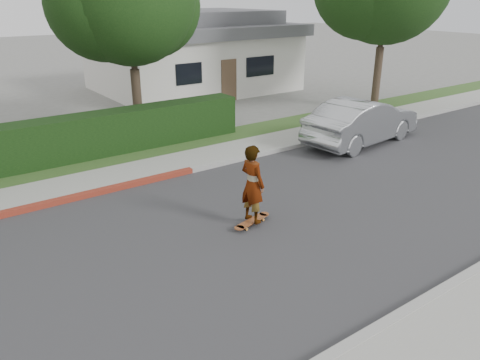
% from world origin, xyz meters
% --- Properties ---
extents(ground, '(120.00, 120.00, 0.00)m').
position_xyz_m(ground, '(0.00, 0.00, 0.00)').
color(ground, slate).
rests_on(ground, ground).
extents(road, '(60.00, 8.00, 0.01)m').
position_xyz_m(road, '(0.00, 0.00, 0.01)').
color(road, '#2D2D30').
rests_on(road, ground).
extents(curb_near, '(60.00, 0.20, 0.15)m').
position_xyz_m(curb_near, '(0.00, -4.10, 0.07)').
color(curb_near, '#9E9E99').
rests_on(curb_near, ground).
extents(sidewalk_near, '(60.00, 1.60, 0.12)m').
position_xyz_m(sidewalk_near, '(0.00, -5.00, 0.06)').
color(sidewalk_near, gray).
rests_on(sidewalk_near, ground).
extents(curb_far, '(60.00, 0.20, 0.15)m').
position_xyz_m(curb_far, '(0.00, 4.10, 0.07)').
color(curb_far, '#9E9E99').
rests_on(curb_far, ground).
extents(sidewalk_far, '(60.00, 1.60, 0.12)m').
position_xyz_m(sidewalk_far, '(0.00, 5.00, 0.06)').
color(sidewalk_far, gray).
rests_on(sidewalk_far, ground).
extents(planting_strip, '(60.00, 1.60, 0.10)m').
position_xyz_m(planting_strip, '(0.00, 6.60, 0.05)').
color(planting_strip, '#2D4C1E').
rests_on(planting_strip, ground).
extents(hedge, '(15.00, 1.00, 1.50)m').
position_xyz_m(hedge, '(-3.00, 7.20, 0.75)').
color(hedge, black).
rests_on(hedge, ground).
extents(tree_center, '(5.66, 4.84, 7.44)m').
position_xyz_m(tree_center, '(1.49, 9.19, 4.90)').
color(tree_center, '#33261C').
rests_on(tree_center, ground).
extents(house, '(10.60, 8.60, 4.30)m').
position_xyz_m(house, '(8.00, 16.00, 2.10)').
color(house, beige).
rests_on(house, ground).
extents(skateboard, '(1.21, 0.52, 0.11)m').
position_xyz_m(skateboard, '(0.42, 0.17, 0.10)').
color(skateboard, '#D88C3B').
rests_on(skateboard, ground).
extents(skateboarder, '(0.53, 0.74, 1.88)m').
position_xyz_m(skateboarder, '(0.42, 0.17, 1.06)').
color(skateboarder, white).
rests_on(skateboarder, skateboard).
extents(car_silver, '(5.15, 2.27, 1.64)m').
position_xyz_m(car_silver, '(7.67, 3.15, 0.82)').
color(car_silver, '#B1B4B8').
rests_on(car_silver, ground).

